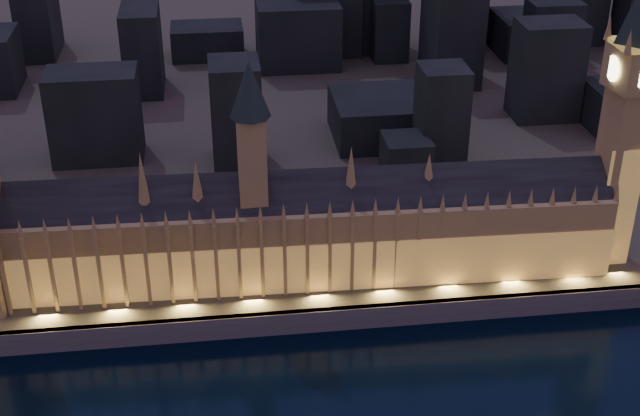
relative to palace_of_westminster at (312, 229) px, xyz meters
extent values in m
plane|color=black|center=(-3.17, -61.74, -26.37)|extent=(2000.00, 2000.00, 0.00)
cube|color=#43524D|center=(-3.17, -20.74, -22.37)|extent=(2000.00, 2.50, 8.00)
cube|color=#998051|center=(0.91, 0.26, -4.37)|extent=(200.47, 25.41, 28.00)
cube|color=tan|center=(0.91, -9.99, -9.37)|extent=(200.00, 0.50, 18.00)
cube|color=black|center=(0.91, 0.26, 12.63)|extent=(200.37, 21.68, 16.26)
cube|color=#998051|center=(-19.09, 0.26, 25.63)|extent=(9.00, 9.00, 32.00)
cone|color=#19292A|center=(-19.09, 0.26, 50.63)|extent=(13.00, 13.00, 18.00)
cube|color=#998051|center=(-99.09, -10.34, -4.37)|extent=(1.20, 1.20, 28.00)
cube|color=#998051|center=(-91.69, -10.34, -4.37)|extent=(1.20, 1.20, 28.00)
cone|color=#998051|center=(-91.69, -9.74, 12.63)|extent=(2.00, 2.00, 6.00)
cube|color=#998051|center=(-84.28, -10.34, -4.37)|extent=(1.20, 1.20, 28.00)
cone|color=#998051|center=(-84.28, -9.74, 12.63)|extent=(2.00, 2.00, 6.00)
cube|color=#998051|center=(-76.87, -10.34, -4.37)|extent=(1.20, 1.20, 28.00)
cone|color=#998051|center=(-76.87, -9.74, 12.63)|extent=(2.00, 2.00, 6.00)
cube|color=#998051|center=(-69.46, -10.34, -4.37)|extent=(1.20, 1.20, 28.00)
cone|color=#998051|center=(-69.46, -9.74, 12.63)|extent=(2.00, 2.00, 6.00)
cube|color=#998051|center=(-62.06, -10.34, -4.37)|extent=(1.20, 1.20, 28.00)
cone|color=#998051|center=(-62.06, -9.74, 12.63)|extent=(2.00, 2.00, 6.00)
cube|color=#998051|center=(-54.65, -10.34, -4.37)|extent=(1.20, 1.20, 28.00)
cone|color=#998051|center=(-54.65, -9.74, 12.63)|extent=(2.00, 2.00, 6.00)
cube|color=#998051|center=(-47.24, -10.34, -4.37)|extent=(1.20, 1.20, 28.00)
cone|color=#998051|center=(-47.24, -9.74, 12.63)|extent=(2.00, 2.00, 6.00)
cube|color=#998051|center=(-39.83, -10.34, -4.37)|extent=(1.20, 1.20, 28.00)
cone|color=#998051|center=(-39.83, -9.74, 12.63)|extent=(2.00, 2.00, 6.00)
cube|color=#998051|center=(-32.43, -10.34, -4.37)|extent=(1.20, 1.20, 28.00)
cone|color=#998051|center=(-32.43, -9.74, 12.63)|extent=(2.00, 2.00, 6.00)
cube|color=#998051|center=(-25.02, -10.34, -4.37)|extent=(1.20, 1.20, 28.00)
cone|color=#998051|center=(-25.02, -9.74, 12.63)|extent=(2.00, 2.00, 6.00)
cube|color=#998051|center=(-17.61, -10.34, -4.37)|extent=(1.20, 1.20, 28.00)
cone|color=#998051|center=(-17.61, -9.74, 12.63)|extent=(2.00, 2.00, 6.00)
cube|color=#998051|center=(-10.20, -10.34, -4.37)|extent=(1.20, 1.20, 28.00)
cone|color=#998051|center=(-10.20, -9.74, 12.63)|extent=(2.00, 2.00, 6.00)
cube|color=#998051|center=(-2.80, -10.34, -4.37)|extent=(1.20, 1.20, 28.00)
cone|color=#998051|center=(-2.80, -9.74, 12.63)|extent=(2.00, 2.00, 6.00)
cube|color=#998051|center=(4.61, -10.34, -4.37)|extent=(1.20, 1.20, 28.00)
cone|color=#998051|center=(4.61, -9.74, 12.63)|extent=(2.00, 2.00, 6.00)
cube|color=#998051|center=(12.02, -10.34, -4.37)|extent=(1.20, 1.20, 28.00)
cone|color=#998051|center=(12.02, -9.74, 12.63)|extent=(2.00, 2.00, 6.00)
cube|color=#998051|center=(19.43, -10.34, -4.37)|extent=(1.20, 1.20, 28.00)
cone|color=#998051|center=(19.43, -9.74, 12.63)|extent=(2.00, 2.00, 6.00)
cube|color=#998051|center=(26.83, -10.34, -4.37)|extent=(1.20, 1.20, 28.00)
cone|color=#998051|center=(26.83, -9.74, 12.63)|extent=(2.00, 2.00, 6.00)
cube|color=#998051|center=(34.24, -10.34, -4.37)|extent=(1.20, 1.20, 28.00)
cone|color=#998051|center=(34.24, -9.74, 12.63)|extent=(2.00, 2.00, 6.00)
cube|color=#998051|center=(41.65, -10.34, -4.37)|extent=(1.20, 1.20, 28.00)
cone|color=#998051|center=(41.65, -9.74, 12.63)|extent=(2.00, 2.00, 6.00)
cube|color=#998051|center=(49.06, -10.34, -4.37)|extent=(1.20, 1.20, 28.00)
cone|color=#998051|center=(49.06, -9.74, 12.63)|extent=(2.00, 2.00, 6.00)
cube|color=#998051|center=(56.46, -10.34, -4.37)|extent=(1.20, 1.20, 28.00)
cone|color=#998051|center=(56.46, -9.74, 12.63)|extent=(2.00, 2.00, 6.00)
cube|color=#998051|center=(63.87, -10.34, -4.37)|extent=(1.20, 1.20, 28.00)
cone|color=#998051|center=(63.87, -9.74, 12.63)|extent=(2.00, 2.00, 6.00)
cube|color=#998051|center=(71.28, -10.34, -4.37)|extent=(1.20, 1.20, 28.00)
cone|color=#998051|center=(71.28, -9.74, 12.63)|extent=(2.00, 2.00, 6.00)
cube|color=#998051|center=(78.69, -10.34, -4.37)|extent=(1.20, 1.20, 28.00)
cone|color=#998051|center=(78.69, -9.74, 12.63)|extent=(2.00, 2.00, 6.00)
cube|color=#998051|center=(86.09, -10.34, -4.37)|extent=(1.20, 1.20, 28.00)
cone|color=#998051|center=(86.09, -9.74, 12.63)|extent=(2.00, 2.00, 6.00)
cube|color=#998051|center=(93.50, -10.34, -4.37)|extent=(1.20, 1.20, 28.00)
cone|color=#998051|center=(93.50, -9.74, 12.63)|extent=(2.00, 2.00, 6.00)
cube|color=#998051|center=(100.91, -10.34, -4.37)|extent=(1.20, 1.20, 28.00)
cone|color=#998051|center=(100.91, -9.74, 12.63)|extent=(2.00, 2.00, 6.00)
cone|color=#998051|center=(-54.09, 0.26, 22.63)|extent=(4.40, 4.40, 18.00)
cone|color=#998051|center=(-37.09, 0.26, 20.63)|extent=(4.40, 4.40, 14.00)
cone|color=#998051|center=(12.91, 0.26, 21.63)|extent=(4.40, 4.40, 16.00)
cone|color=#998051|center=(38.91, 0.26, 19.63)|extent=(4.40, 4.40, 12.00)
cube|color=#998051|center=(104.83, 0.26, 13.31)|extent=(13.80, 13.80, 63.35)
cube|color=tan|center=(104.83, -5.94, 3.63)|extent=(12.00, 0.50, 44.00)
cube|color=#998051|center=(104.83, 0.26, 52.09)|extent=(15.00, 15.00, 14.21)
cube|color=#F2C64C|center=(104.83, 0.26, 59.79)|extent=(15.75, 15.75, 1.20)
cylinder|color=#FFF2BF|center=(104.83, 8.01, 52.09)|extent=(8.40, 0.50, 8.40)
cylinder|color=#FFF2BF|center=(97.08, 0.26, 52.09)|extent=(0.50, 8.40, 8.40)
cone|color=#998051|center=(97.33, -7.24, 63.19)|extent=(2.60, 2.60, 8.00)
cone|color=#998051|center=(97.33, 7.76, 63.19)|extent=(2.60, 2.60, 8.00)
cube|color=black|center=(47.47, 68.85, -9.01)|extent=(19.03, 19.80, 18.72)
cube|color=black|center=(64.27, 80.27, 3.79)|extent=(19.65, 20.18, 44.32)
cube|color=black|center=(70.06, 225.55, -1.37)|extent=(19.44, 30.73, 34.00)
cube|color=black|center=(36.29, 231.86, 6.54)|extent=(37.76, 19.44, 49.82)
cube|color=black|center=(-64.56, 187.81, 3.18)|extent=(18.99, 34.57, 43.09)
cube|color=black|center=(-21.09, 95.26, 4.20)|extent=(21.11, 25.14, 45.14)
cube|color=black|center=(-80.97, 106.93, 1.43)|extent=(38.19, 23.57, 39.60)
cube|color=black|center=(154.77, 221.23, -7.31)|extent=(43.78, 39.06, 22.11)
cube|color=black|center=(-126.38, 254.22, 4.21)|extent=(19.72, 40.72, 45.16)
cube|color=black|center=(18.12, 218.04, -0.66)|extent=(44.53, 36.65, 35.42)
cube|color=black|center=(-31.61, 238.11, -9.46)|extent=(40.45, 27.15, 17.82)
cube|color=black|center=(95.75, 183.81, 9.33)|extent=(24.63, 41.01, 55.40)
cube|color=black|center=(45.44, 112.84, -8.62)|extent=(44.15, 42.43, 19.51)
cube|color=black|center=(127.14, 127.57, 5.00)|extent=(30.39, 22.61, 46.74)
cube|color=black|center=(156.30, 197.75, -0.27)|extent=(28.33, 19.81, 36.20)
cube|color=black|center=(155.37, 108.74, -7.94)|extent=(24.83, 31.49, 20.87)
camera|label=1|loc=(-30.16, -256.86, 148.52)|focal=50.00mm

